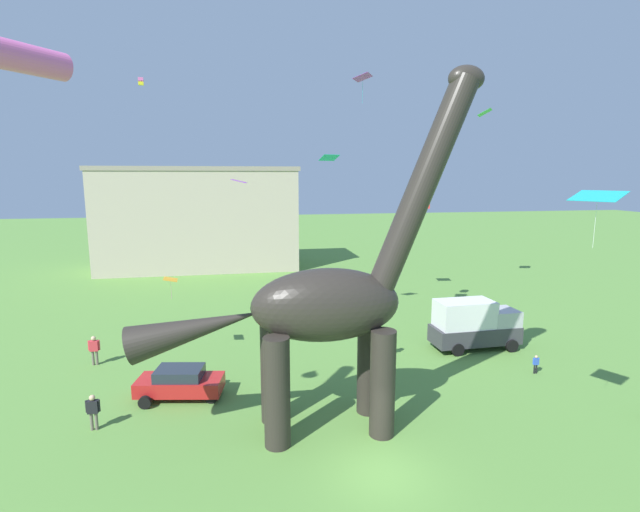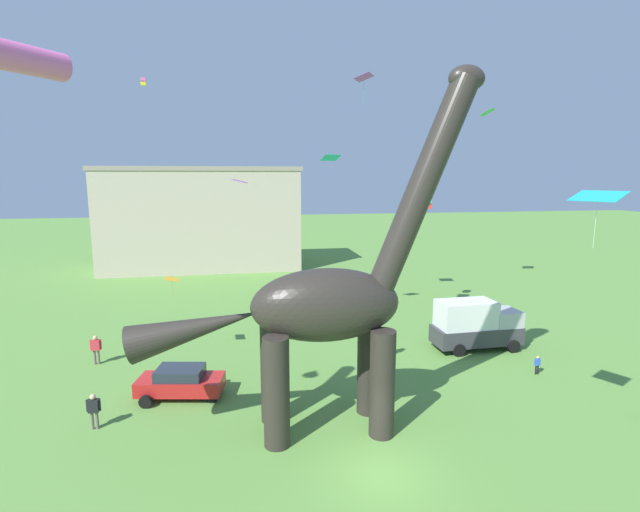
{
  "view_description": "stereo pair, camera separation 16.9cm",
  "coord_description": "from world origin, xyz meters",
  "px_view_note": "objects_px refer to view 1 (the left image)",
  "views": [
    {
      "loc": [
        -5.13,
        -15.22,
        10.99
      ],
      "look_at": [
        -1.36,
        4.99,
        7.49
      ],
      "focal_mm": 26.28,
      "sensor_mm": 36.0,
      "label": 1
    },
    {
      "loc": [
        -4.96,
        -15.25,
        10.99
      ],
      "look_at": [
        -1.36,
        4.99,
        7.49
      ],
      "focal_mm": 26.28,
      "sensor_mm": 36.0,
      "label": 2
    }
  ],
  "objects_px": {
    "parked_box_truck": "(474,324)",
    "kite_apex": "(329,158)",
    "kite_far_right": "(598,196)",
    "person_strolling_adult": "(390,341)",
    "kite_far_left": "(485,113)",
    "kite_mid_right": "(363,77)",
    "parked_sedan_left": "(180,382)",
    "dinosaur_sculpture": "(324,305)",
    "kite_near_low": "(171,279)",
    "kite_drifting": "(411,211)",
    "person_photographer": "(536,363)",
    "kite_high_right": "(239,181)",
    "person_far_spectator": "(93,409)",
    "kite_mid_left": "(426,204)",
    "person_near_flyer": "(94,348)",
    "kite_mid_center": "(7,58)",
    "kite_near_high": "(141,81)"
  },
  "relations": [
    {
      "from": "parked_sedan_left",
      "to": "kite_far_right",
      "type": "xyz_separation_m",
      "value": [
        15.23,
        -8.8,
        9.52
      ]
    },
    {
      "from": "parked_box_truck",
      "to": "kite_mid_left",
      "type": "distance_m",
      "value": 11.01
    },
    {
      "from": "kite_apex",
      "to": "kite_drifting",
      "type": "height_order",
      "value": "kite_apex"
    },
    {
      "from": "kite_far_left",
      "to": "kite_near_high",
      "type": "relative_size",
      "value": 3.71
    },
    {
      "from": "person_photographer",
      "to": "kite_mid_right",
      "type": "height_order",
      "value": "kite_mid_right"
    },
    {
      "from": "parked_box_truck",
      "to": "person_near_flyer",
      "type": "xyz_separation_m",
      "value": [
        -23.28,
        1.57,
        -0.58
      ]
    },
    {
      "from": "dinosaur_sculpture",
      "to": "person_strolling_adult",
      "type": "xyz_separation_m",
      "value": [
        5.67,
        7.56,
        -4.7
      ]
    },
    {
      "from": "person_photographer",
      "to": "kite_near_low",
      "type": "relative_size",
      "value": 0.83
    },
    {
      "from": "kite_high_right",
      "to": "kite_near_low",
      "type": "xyz_separation_m",
      "value": [
        -4.1,
        3.03,
        -5.75
      ]
    },
    {
      "from": "kite_mid_center",
      "to": "kite_near_low",
      "type": "relative_size",
      "value": 2.27
    },
    {
      "from": "person_photographer",
      "to": "kite_mid_left",
      "type": "bearing_deg",
      "value": -81.18
    },
    {
      "from": "person_strolling_adult",
      "to": "kite_far_right",
      "type": "height_order",
      "value": "kite_far_right"
    },
    {
      "from": "kite_near_low",
      "to": "kite_apex",
      "type": "distance_m",
      "value": 13.46
    },
    {
      "from": "dinosaur_sculpture",
      "to": "kite_far_left",
      "type": "relative_size",
      "value": 7.97
    },
    {
      "from": "parked_sedan_left",
      "to": "kite_near_low",
      "type": "bearing_deg",
      "value": 109.81
    },
    {
      "from": "person_strolling_adult",
      "to": "kite_far_left",
      "type": "distance_m",
      "value": 24.26
    },
    {
      "from": "person_far_spectator",
      "to": "kite_high_right",
      "type": "bearing_deg",
      "value": 53.98
    },
    {
      "from": "parked_box_truck",
      "to": "kite_far_right",
      "type": "xyz_separation_m",
      "value": [
        -2.66,
        -12.43,
        8.67
      ]
    },
    {
      "from": "kite_high_right",
      "to": "parked_sedan_left",
      "type": "bearing_deg",
      "value": -146.66
    },
    {
      "from": "parked_sedan_left",
      "to": "parked_box_truck",
      "type": "height_order",
      "value": "parked_box_truck"
    },
    {
      "from": "dinosaur_sculpture",
      "to": "kite_mid_right",
      "type": "height_order",
      "value": "kite_mid_right"
    },
    {
      "from": "parked_box_truck",
      "to": "kite_apex",
      "type": "bearing_deg",
      "value": 143.17
    },
    {
      "from": "person_far_spectator",
      "to": "kite_mid_left",
      "type": "bearing_deg",
      "value": 53.23
    },
    {
      "from": "parked_box_truck",
      "to": "kite_far_right",
      "type": "distance_m",
      "value": 15.39
    },
    {
      "from": "person_near_flyer",
      "to": "kite_mid_right",
      "type": "distance_m",
      "value": 22.44
    },
    {
      "from": "kite_near_low",
      "to": "kite_mid_left",
      "type": "bearing_deg",
      "value": 19.87
    },
    {
      "from": "kite_apex",
      "to": "kite_drifting",
      "type": "relative_size",
      "value": 0.82
    },
    {
      "from": "person_photographer",
      "to": "kite_far_left",
      "type": "height_order",
      "value": "kite_far_left"
    },
    {
      "from": "kite_drifting",
      "to": "person_near_flyer",
      "type": "bearing_deg",
      "value": -152.67
    },
    {
      "from": "kite_near_high",
      "to": "person_far_spectator",
      "type": "bearing_deg",
      "value": -89.49
    },
    {
      "from": "dinosaur_sculpture",
      "to": "kite_mid_center",
      "type": "bearing_deg",
      "value": -144.79
    },
    {
      "from": "parked_box_truck",
      "to": "kite_mid_center",
      "type": "relative_size",
      "value": 1.93
    },
    {
      "from": "kite_near_low",
      "to": "person_photographer",
      "type": "bearing_deg",
      "value": -16.04
    },
    {
      "from": "kite_far_left",
      "to": "kite_near_low",
      "type": "height_order",
      "value": "kite_far_left"
    },
    {
      "from": "person_far_spectator",
      "to": "kite_high_right",
      "type": "height_order",
      "value": "kite_high_right"
    },
    {
      "from": "person_strolling_adult",
      "to": "kite_far_right",
      "type": "distance_m",
      "value": 15.73
    },
    {
      "from": "person_near_flyer",
      "to": "kite_near_low",
      "type": "bearing_deg",
      "value": -99.53
    },
    {
      "from": "parked_sedan_left",
      "to": "person_photographer",
      "type": "bearing_deg",
      "value": 8.29
    },
    {
      "from": "kite_high_right",
      "to": "kite_drifting",
      "type": "height_order",
      "value": "kite_high_right"
    },
    {
      "from": "parked_box_truck",
      "to": "kite_far_left",
      "type": "distance_m",
      "value": 21.14
    },
    {
      "from": "person_far_spectator",
      "to": "kite_mid_left",
      "type": "height_order",
      "value": "kite_mid_left"
    },
    {
      "from": "kite_far_right",
      "to": "kite_apex",
      "type": "distance_m",
      "value": 19.28
    },
    {
      "from": "parked_box_truck",
      "to": "kite_high_right",
      "type": "relative_size",
      "value": 4.84
    },
    {
      "from": "parked_box_truck",
      "to": "kite_apex",
      "type": "distance_m",
      "value": 14.72
    },
    {
      "from": "kite_drifting",
      "to": "kite_mid_left",
      "type": "bearing_deg",
      "value": -99.95
    },
    {
      "from": "parked_sedan_left",
      "to": "kite_drifting",
      "type": "xyz_separation_m",
      "value": [
        18.93,
        17.76,
        7.09
      ]
    },
    {
      "from": "parked_sedan_left",
      "to": "kite_mid_right",
      "type": "distance_m",
      "value": 19.84
    },
    {
      "from": "kite_mid_right",
      "to": "kite_apex",
      "type": "height_order",
      "value": "kite_mid_right"
    },
    {
      "from": "kite_mid_left",
      "to": "kite_drifting",
      "type": "distance_m",
      "value": 6.0
    },
    {
      "from": "dinosaur_sculpture",
      "to": "person_strolling_adult",
      "type": "distance_m",
      "value": 10.55
    }
  ]
}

